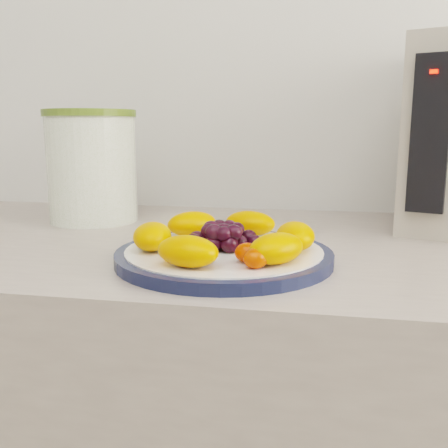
# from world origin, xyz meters

# --- Properties ---
(wall_back) EXTENTS (3.50, 0.02, 2.60)m
(wall_back) POSITION_xyz_m (0.00, 1.51, 1.30)
(wall_back) COLOR silver
(wall_back) RESTS_ON floor
(plate_rim) EXTENTS (0.28, 0.28, 0.01)m
(plate_rim) POSITION_xyz_m (-0.08, 1.07, 0.91)
(plate_rim) COLOR #151D3D
(plate_rim) RESTS_ON counter
(plate_face) EXTENTS (0.26, 0.26, 0.02)m
(plate_face) POSITION_xyz_m (-0.08, 1.07, 0.91)
(plate_face) COLOR white
(plate_face) RESTS_ON counter
(canister) EXTENTS (0.19, 0.19, 0.19)m
(canister) POSITION_xyz_m (-0.37, 1.30, 1.00)
(canister) COLOR #4E7119
(canister) RESTS_ON counter
(canister_lid) EXTENTS (0.20, 0.20, 0.01)m
(canister_lid) POSITION_xyz_m (-0.37, 1.30, 1.10)
(canister_lid) COLOR #5A7228
(canister_lid) RESTS_ON canister
(appliance_panel) EXTENTS (0.06, 0.03, 0.23)m
(appliance_panel) POSITION_xyz_m (0.19, 1.24, 1.06)
(appliance_panel) COLOR black
(appliance_panel) RESTS_ON appliance_body
(appliance_led) EXTENTS (0.01, 0.01, 0.01)m
(appliance_led) POSITION_xyz_m (0.19, 1.23, 1.15)
(appliance_led) COLOR #FF0C05
(appliance_led) RESTS_ON appliance_panel
(fruit_plate) EXTENTS (0.24, 0.24, 0.04)m
(fruit_plate) POSITION_xyz_m (-0.08, 1.07, 0.93)
(fruit_plate) COLOR #FF7B00
(fruit_plate) RESTS_ON plate_face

